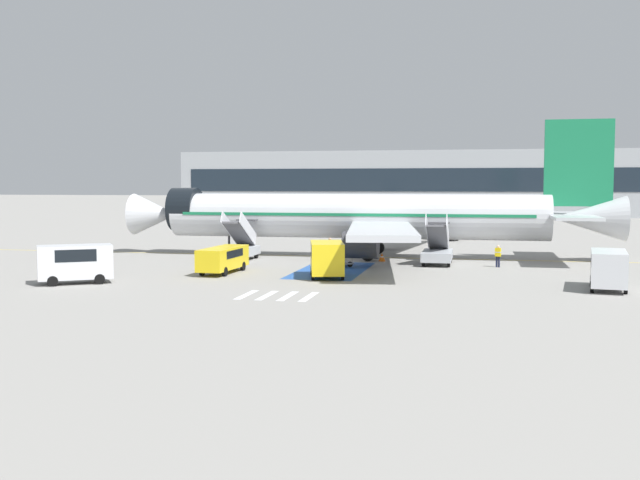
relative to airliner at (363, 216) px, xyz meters
The scene contains 21 objects.
ground_plane 4.43m from the airliner, 165.11° to the left, with size 600.00×600.00×0.00m, color gray.
apron_leadline_yellow 3.54m from the airliner, behind, with size 0.20×75.93×0.01m, color gold.
apron_stand_patch_blue 10.56m from the airliner, 94.22° to the right, with size 4.75×11.32×0.01m, color #2856A8.
apron_walkway_bar_0 23.05m from the airliner, 97.90° to the right, with size 0.44×3.60×0.01m, color silver.
apron_walkway_bar_1 22.92m from the airliner, 94.90° to the right, with size 0.44×3.60×0.01m, color silver.
apron_walkway_bar_2 22.85m from the airliner, 91.86° to the right, with size 0.44×3.60×0.01m, color silver.
apron_walkway_bar_3 22.84m from the airliner, 88.82° to the right, with size 0.44×3.60×0.01m, color silver.
airliner is the anchor object (origin of this frame).
boarding_stairs_forward 10.78m from the airliner, 154.94° to the right, with size 2.21×5.23×4.06m.
boarding_stairs_aft 8.21m from the airliner, 34.34° to the right, with size 2.21×5.23×3.99m.
fuel_tanker 24.56m from the airliner, 75.39° to the left, with size 2.94×9.85×3.28m.
service_van_0 25.33m from the airliner, 126.42° to the right, with size 4.73×4.01×2.41m.
service_van_1 23.66m from the airliner, 43.70° to the right, with size 2.54×4.85×2.29m.
service_van_2 15.51m from the airliner, 120.72° to the right, with size 2.02×5.67×1.79m.
service_van_3 14.31m from the airliner, 90.97° to the right, with size 3.06×4.68×2.36m.
baggage_cart 8.38m from the airliner, 97.66° to the right, with size 2.99×2.69×0.87m.
ground_crew_0 12.52m from the airliner, 26.42° to the right, with size 0.48×0.34×1.66m.
ground_crew_1 4.32m from the airliner, 130.48° to the right, with size 0.43×0.49×1.81m.
ground_crew_2 5.30m from the airliner, 122.97° to the right, with size 0.32×0.47×1.70m.
traffic_cone_0 4.77m from the airliner, 56.36° to the right, with size 0.59×0.59×0.66m.
terminal_building 85.81m from the airliner, 86.63° to the left, with size 108.99×12.10×12.49m.
Camera 1 is at (12.26, -63.08, 6.25)m, focal length 42.00 mm.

